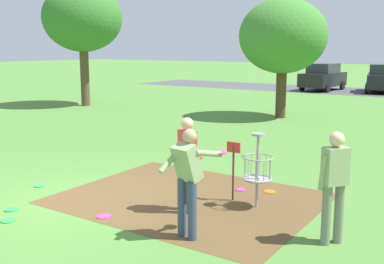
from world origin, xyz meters
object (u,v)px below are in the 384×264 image
Objects in this scene: frisbee_near_basket at (104,216)px; frisbee_far_left at (12,210)px; tree_near_right at (283,36)px; frisbee_scattered_b at (8,221)px; player_foreground_watching at (188,176)px; disc_golf_basket at (255,167)px; player_waiting_left at (334,181)px; frisbee_far_right at (241,190)px; player_throwing at (187,159)px; frisbee_mid_grass at (40,186)px; parked_car_leftmost at (323,77)px; tree_near_left at (82,18)px; parked_car_center_left at (382,78)px; frisbee_scattered_a at (270,192)px.

frisbee_near_basket and frisbee_far_left have the same top height.
frisbee_scattered_b is at bearing -86.46° from tree_near_right.
frisbee_near_basket is (-1.71, -0.08, -0.98)m from player_foreground_watching.
disc_golf_basket reaches higher than frisbee_scattered_b.
player_waiting_left reaches higher than frisbee_far_right.
frisbee_mid_grass is (-3.48, -0.47, -0.96)m from player_throwing.
parked_car_leftmost is at bearing 97.24° from frisbee_scattered_b.
player_waiting_left is 5.65m from frisbee_far_left.
tree_near_left is at bearing 146.79° from disc_golf_basket.
player_foreground_watching is 17.79m from tree_near_left.
player_foreground_watching is 0.39× the size of parked_car_leftmost.
frisbee_far_left is at bearing -83.57° from parked_car_leftmost.
player_waiting_left is 26.10m from parked_car_center_left.
frisbee_far_left is 27.48m from parked_car_center_left.
frisbee_near_basket is 1.60m from frisbee_scattered_b.
player_waiting_left is at bearing 1.12° from player_throwing.
disc_golf_basket is 0.23× the size of tree_near_left.
frisbee_far_left is (-3.36, -0.75, -0.98)m from player_foreground_watching.
player_foreground_watching is 6.87× the size of frisbee_scattered_b.
player_foreground_watching is at bearing -92.22° from frisbee_scattered_a.
tree_near_right is (-3.89, 9.71, 3.34)m from frisbee_scattered_a.
player_foreground_watching is at bearing -55.56° from player_throwing.
parked_car_leftmost is (-3.45, 27.14, 0.91)m from frisbee_scattered_b.
parked_car_leftmost and parked_car_center_left have the same top height.
player_foreground_watching reaches higher than frisbee_near_basket.
frisbee_near_basket is (-1.05, -1.04, -0.96)m from player_throwing.
frisbee_far_left is at bearing -143.89° from disc_golf_basket.
frisbee_scattered_a is 0.05× the size of parked_car_leftmost.
parked_car_leftmost is at bearing 104.23° from frisbee_far_right.
player_throwing is at bearing -134.30° from disc_golf_basket.
tree_near_left reaches higher than frisbee_scattered_b.
frisbee_far_left is (-3.58, -2.61, -0.74)m from disc_golf_basket.
player_waiting_left is 3.91m from frisbee_near_basket.
player_foreground_watching is 1.00× the size of player_throwing.
frisbee_mid_grass is 1.03× the size of frisbee_far_right.
disc_golf_basket is at bearing 45.18° from frisbee_near_basket.
tree_near_left is 10.04m from tree_near_right.
frisbee_near_basket is at bearing -42.72° from tree_near_left.
player_foreground_watching is at bearing -96.65° from disc_golf_basket.
parked_car_leftmost is (-6.38, 26.02, -0.06)m from player_foreground_watching.
frisbee_far_left is 0.06× the size of parked_car_leftmost.
frisbee_scattered_b is at bearing -90.54° from parked_car_center_left.
player_throwing is 12.22m from tree_near_right.
player_foreground_watching reaches higher than frisbee_mid_grass.
player_waiting_left is 6.71× the size of frisbee_near_basket.
disc_golf_basket is 25.04m from parked_car_leftmost.
frisbee_mid_grass is 12.50m from tree_near_right.
frisbee_scattered_b is (-4.85, -2.13, -0.96)m from player_waiting_left.
frisbee_scattered_b is at bearing -156.26° from player_waiting_left.
disc_golf_basket is at bearing 43.43° from frisbee_scattered_b.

